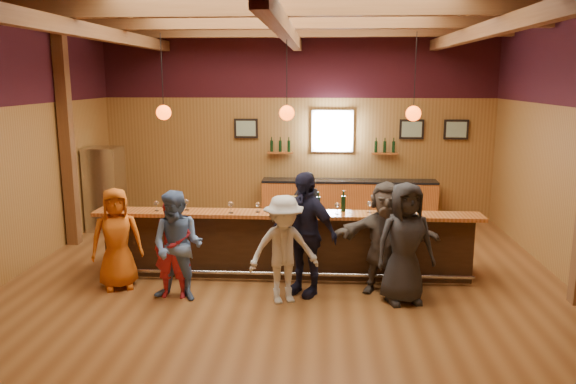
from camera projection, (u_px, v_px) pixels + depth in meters
The scene contains 27 objects.
room at pixel (287, 80), 8.91m from camera, with size 9.04×9.00×4.52m.
bar_counter at pixel (288, 241), 9.53m from camera, with size 6.30×1.07×1.11m.
back_bar_cabinet at pixel (349, 200), 12.96m from camera, with size 4.00×0.52×0.95m.
window at pixel (332, 131), 12.89m from camera, with size 0.95×0.09×0.95m.
framed_pictures at pixel (370, 129), 12.82m from camera, with size 5.35×0.05×0.45m.
wine_shelves at pixel (332, 150), 12.92m from camera, with size 3.00×0.18×0.30m.
pendant_lights at pixel (287, 113), 8.95m from camera, with size 4.24×0.24×1.37m.
stainless_fridge at pixel (105, 189), 12.10m from camera, with size 0.70×0.70×1.80m, color silver.
customer_orange at pixel (117, 239), 8.72m from camera, with size 0.78×0.51×1.60m, color #C05612.
customer_redvest at pixel (173, 249), 8.36m from camera, with size 0.55×0.36×1.51m, color maroon.
customer_denim at pixel (178, 246), 8.24m from camera, with size 0.80×0.63×1.65m, color #5473A8.
customer_white at pixel (284, 250), 8.15m from camera, with size 1.04×0.60×1.61m, color beige.
customer_navy at pixel (304, 234), 8.45m from camera, with size 1.11×0.46×1.89m, color black.
customer_brown at pixel (385, 238), 8.54m from camera, with size 1.61×0.51×1.73m, color #4D443D.
customer_dark at pixel (405, 243), 8.13m from camera, with size 0.88×0.57×1.80m, color black.
bartender at pixel (307, 212), 10.52m from camera, with size 0.57×0.37×1.55m, color black.
ice_bucket at pixel (294, 204), 9.13m from camera, with size 0.22×0.22×0.24m, color brown.
bottle_a at pixel (318, 204), 9.16m from camera, with size 0.07×0.07×0.32m.
bottle_b at pixel (343, 203), 9.14m from camera, with size 0.07×0.07×0.34m.
glass_a at pixel (122, 203), 9.19m from camera, with size 0.08×0.08×0.19m.
glass_b at pixel (156, 204), 9.18m from camera, with size 0.08×0.08×0.17m.
glass_c at pixel (186, 202), 9.22m from camera, with size 0.08×0.08×0.19m.
glass_d at pixel (231, 205), 9.02m from camera, with size 0.09×0.09×0.20m.
glass_e at pixel (258, 205), 9.09m from camera, with size 0.07×0.07×0.17m.
glass_f at pixel (337, 206), 8.98m from camera, with size 0.08×0.08×0.18m.
glass_g at pixel (370, 204), 9.06m from camera, with size 0.08×0.08×0.19m.
glass_h at pixel (417, 207), 8.91m from camera, with size 0.08×0.08×0.18m.
Camera 1 is at (0.57, -9.01, 3.26)m, focal length 35.00 mm.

